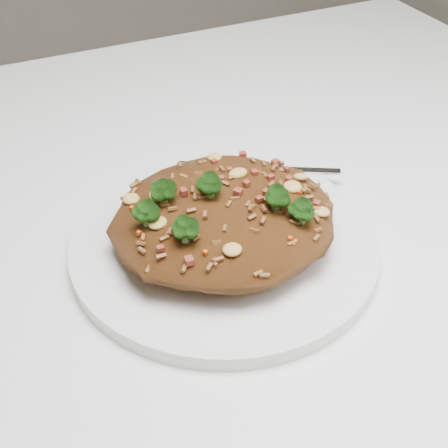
% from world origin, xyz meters
% --- Properties ---
extents(dining_table, '(1.20, 0.80, 0.75)m').
position_xyz_m(dining_table, '(0.00, 0.00, 0.66)').
color(dining_table, white).
rests_on(dining_table, ground).
extents(plate, '(0.27, 0.27, 0.01)m').
position_xyz_m(plate, '(0.07, -0.07, 0.76)').
color(plate, white).
rests_on(plate, dining_table).
extents(fried_rice, '(0.19, 0.18, 0.07)m').
position_xyz_m(fried_rice, '(0.07, -0.07, 0.79)').
color(fried_rice, brown).
rests_on(fried_rice, plate).
extents(fork, '(0.15, 0.09, 0.00)m').
position_xyz_m(fork, '(0.15, 0.00, 0.77)').
color(fork, silver).
rests_on(fork, plate).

